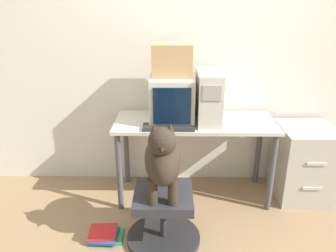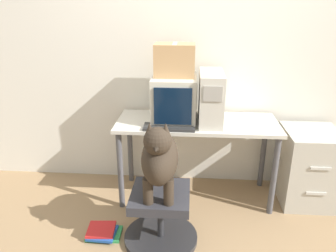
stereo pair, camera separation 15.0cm
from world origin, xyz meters
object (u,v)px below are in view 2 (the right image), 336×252
(office_chair, at_px, (161,217))
(book_stack_floor, at_px, (103,232))
(cardboard_box, at_px, (175,60))
(dog, at_px, (160,157))
(pc_tower, at_px, (211,98))
(filing_cabinet, at_px, (308,166))
(crt_monitor, at_px, (174,98))
(keyboard, at_px, (169,127))

(office_chair, bearing_deg, book_stack_floor, 178.47)
(office_chair, xyz_separation_m, cardboard_box, (0.06, 0.68, 1.06))
(office_chair, relative_size, cardboard_box, 1.69)
(office_chair, bearing_deg, cardboard_box, 84.91)
(dog, bearing_deg, cardboard_box, 85.16)
(pc_tower, relative_size, dog, 0.81)
(pc_tower, distance_m, filing_cabinet, 1.09)
(crt_monitor, distance_m, book_stack_floor, 1.24)
(book_stack_floor, bearing_deg, dog, -5.77)
(pc_tower, xyz_separation_m, dog, (-0.37, -0.68, -0.24))
(dog, xyz_separation_m, filing_cabinet, (1.27, 0.69, -0.39))
(cardboard_box, height_order, book_stack_floor, cardboard_box)
(pc_tower, bearing_deg, dog, -118.61)
(filing_cabinet, distance_m, book_stack_floor, 1.87)
(keyboard, relative_size, cardboard_box, 1.27)
(keyboard, bearing_deg, dog, -93.80)
(keyboard, bearing_deg, office_chair, -94.09)
(dog, relative_size, book_stack_floor, 2.18)
(keyboard, height_order, office_chair, keyboard)
(cardboard_box, bearing_deg, crt_monitor, -90.00)
(cardboard_box, bearing_deg, book_stack_floor, -127.99)
(dog, bearing_deg, pc_tower, 61.39)
(office_chair, height_order, filing_cabinet, filing_cabinet)
(crt_monitor, relative_size, filing_cabinet, 0.71)
(pc_tower, relative_size, cardboard_box, 1.44)
(filing_cabinet, height_order, cardboard_box, cardboard_box)
(filing_cabinet, bearing_deg, dog, -151.44)
(crt_monitor, xyz_separation_m, keyboard, (-0.03, -0.22, -0.18))
(book_stack_floor, bearing_deg, office_chair, -1.53)
(keyboard, distance_m, office_chair, 0.71)
(dog, bearing_deg, filing_cabinet, 28.56)
(crt_monitor, bearing_deg, keyboard, -97.16)
(pc_tower, distance_m, keyboard, 0.44)
(keyboard, xyz_separation_m, office_chair, (-0.03, -0.45, -0.55))
(keyboard, distance_m, cardboard_box, 0.56)
(dog, height_order, cardboard_box, cardboard_box)
(keyboard, xyz_separation_m, filing_cabinet, (1.24, 0.21, -0.42))
(office_chair, bearing_deg, dog, -90.00)
(pc_tower, distance_m, office_chair, 1.06)
(keyboard, relative_size, book_stack_floor, 1.57)
(crt_monitor, height_order, pc_tower, pc_tower)
(book_stack_floor, bearing_deg, keyboard, 41.65)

